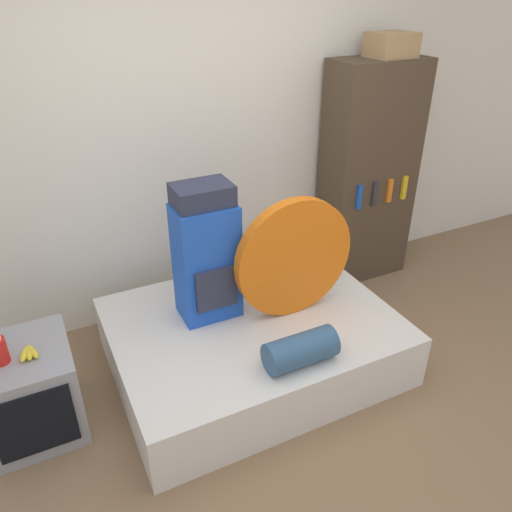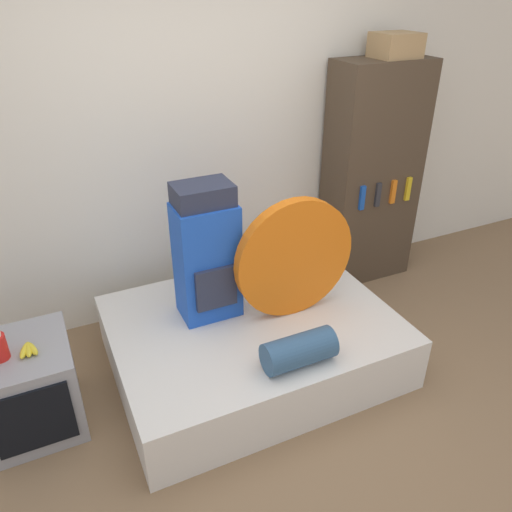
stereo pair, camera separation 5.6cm
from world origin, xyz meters
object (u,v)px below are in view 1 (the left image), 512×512
backpack (206,255)px  cardboard_box (391,45)px  tent_bag (294,258)px  television (31,391)px  bookshelf (368,175)px  sleeping_roll (301,350)px

backpack → cardboard_box: bearing=16.2°
cardboard_box → tent_bag: bearing=-148.8°
tent_bag → television: bearing=176.8°
television → cardboard_box: cardboard_box is taller
television → bookshelf: bookshelf is taller
tent_bag → cardboard_box: size_ratio=2.55×
backpack → sleeping_roll: 0.81m
backpack → tent_bag: (0.49, -0.22, -0.03)m
backpack → sleeping_roll: backpack is taller
backpack → cardboard_box: (1.64, 0.48, 1.06)m
sleeping_roll → television: (-1.40, 0.55, -0.19)m
sleeping_roll → bookshelf: bookshelf is taller
bookshelf → cardboard_box: cardboard_box is taller
tent_bag → cardboard_box: 1.73m
tent_bag → bookshelf: bookshelf is taller
tent_bag → television: tent_bag is taller
backpack → television: bearing=-173.5°
tent_bag → sleeping_roll: size_ratio=1.90×
cardboard_box → bookshelf: bearing=164.1°
television → cardboard_box: (2.76, 0.61, 1.58)m
television → bookshelf: size_ratio=0.32×
tent_bag → bookshelf: size_ratio=0.44×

